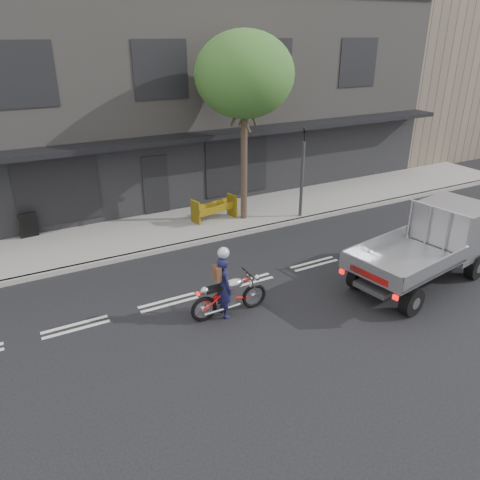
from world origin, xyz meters
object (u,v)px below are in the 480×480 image
motorcycle (229,295)px  sandwich_board (28,225)px  street_tree (244,75)px  rider (224,287)px  flatbed_ute (444,234)px  construction_barrier (217,210)px  traffic_light_pole (302,178)px

motorcycle → sandwich_board: (-3.96, 7.24, 0.06)m
street_tree → sandwich_board: (-7.36, 1.80, -4.66)m
rider → flatbed_ute: 6.77m
motorcycle → sandwich_board: size_ratio=2.25×
motorcycle → flatbed_ute: (6.54, -0.95, 0.68)m
rider → street_tree: bearing=-31.8°
construction_barrier → street_tree: bearing=-6.0°
construction_barrier → rider: bearing=-114.1°
rider → sandwich_board: (-3.81, 7.24, -0.20)m
flatbed_ute → construction_barrier: flatbed_ute is taller
street_tree → traffic_light_pole: street_tree is taller
traffic_light_pole → flatbed_ute: size_ratio=0.71×
flatbed_ute → street_tree: bearing=106.8°
construction_barrier → motorcycle: bearing=-112.8°
street_tree → rider: bearing=-123.1°
street_tree → flatbed_ute: size_ratio=1.37×
street_tree → rider: (-3.55, -5.44, -4.47)m
rider → construction_barrier: 6.08m
traffic_light_pole → motorcycle: 7.17m
traffic_light_pole → street_tree: bearing=157.0°
street_tree → motorcycle: (-3.40, -5.44, -4.72)m
rider → flatbed_ute: flatbed_ute is taller
motorcycle → flatbed_ute: flatbed_ute is taller
flatbed_ute → sandwich_board: flatbed_ute is taller
traffic_light_pole → flatbed_ute: bearing=-78.4°
motorcycle → flatbed_ute: bearing=-7.0°
street_tree → rider: size_ratio=4.15×
flatbed_ute → traffic_light_pole: bearing=92.3°
sandwich_board → construction_barrier: bearing=-18.4°
street_tree → sandwich_board: street_tree is taller
flatbed_ute → construction_barrier: (-4.21, 6.51, -0.64)m
motorcycle → street_tree: bearing=59.3°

